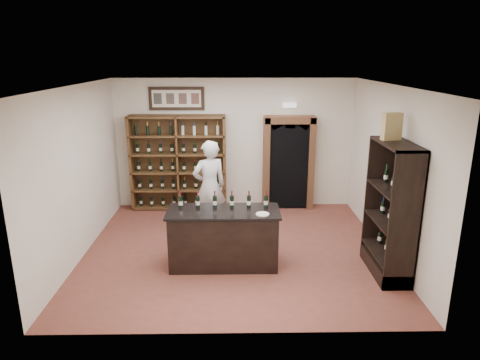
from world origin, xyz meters
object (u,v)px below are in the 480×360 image
(shopkeeper, at_px, (209,187))
(wine_crate, at_px, (392,127))
(counter_bottle_0, at_px, (181,202))
(wine_shelf, at_px, (178,162))
(side_cabinet, at_px, (391,230))
(tasting_counter, at_px, (224,238))

(shopkeeper, distance_m, wine_crate, 3.67)
(counter_bottle_0, bearing_deg, wine_shelf, 97.73)
(wine_shelf, distance_m, shopkeeper, 1.63)
(wine_shelf, relative_size, side_cabinet, 1.00)
(tasting_counter, bearing_deg, wine_crate, -1.75)
(tasting_counter, distance_m, side_cabinet, 2.75)
(wine_shelf, height_order, shopkeeper, wine_shelf)
(wine_shelf, bearing_deg, shopkeeper, -60.88)
(counter_bottle_0, xyz_separation_m, side_cabinet, (3.44, -0.43, -0.35))
(shopkeeper, bearing_deg, tasting_counter, 78.74)
(wine_shelf, xyz_separation_m, counter_bottle_0, (0.38, -2.80, 0.01))
(wine_shelf, xyz_separation_m, side_cabinet, (3.82, -3.23, -0.35))
(side_cabinet, xyz_separation_m, wine_crate, (-0.07, 0.22, 1.66))
(tasting_counter, distance_m, wine_crate, 3.28)
(wine_crate, bearing_deg, tasting_counter, 167.52)
(wine_crate, bearing_deg, counter_bottle_0, 165.64)
(counter_bottle_0, relative_size, shopkeeper, 0.16)
(side_cabinet, distance_m, shopkeeper, 3.54)
(tasting_counter, height_order, counter_bottle_0, counter_bottle_0)
(side_cabinet, relative_size, wine_crate, 5.18)
(tasting_counter, xyz_separation_m, wine_crate, (2.66, -0.08, 1.92))
(side_cabinet, bearing_deg, wine_crate, 107.52)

